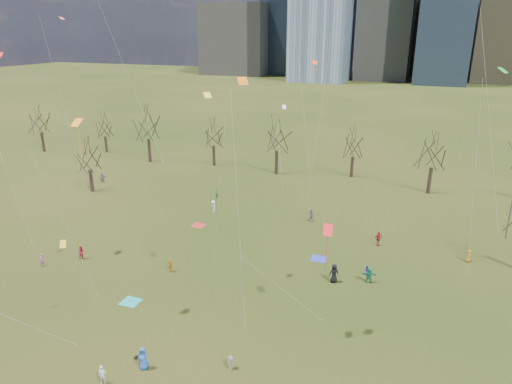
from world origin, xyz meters
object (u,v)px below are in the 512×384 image
(blanket_crimson, at_px, (198,225))
(person_0, at_px, (143,358))
(person_2, at_px, (82,252))
(person_4, at_px, (170,265))
(person_1, at_px, (102,375))
(blanket_navy, at_px, (319,259))
(blanket_teal, at_px, (131,302))

(blanket_crimson, distance_m, person_0, 25.31)
(person_2, bearing_deg, person_4, -49.77)
(person_2, relative_size, person_4, 1.02)
(blanket_crimson, bearing_deg, person_0, -71.16)
(blanket_crimson, height_order, person_1, person_1)
(blanket_navy, xyz_separation_m, blanket_crimson, (-15.93, 3.28, 0.00))
(blanket_navy, height_order, person_1, person_1)
(person_1, xyz_separation_m, person_4, (-3.63, 14.97, 0.02))
(person_0, relative_size, person_4, 1.19)
(blanket_teal, distance_m, blanket_crimson, 17.29)
(blanket_teal, bearing_deg, blanket_crimson, 97.36)
(blanket_teal, distance_m, blanket_navy, 19.51)
(blanket_navy, xyz_separation_m, person_4, (-13.16, -7.92, 0.73))
(blanket_teal, xyz_separation_m, person_0, (5.95, -6.79, 0.88))
(person_2, bearing_deg, blanket_crimson, 3.62)
(blanket_teal, bearing_deg, person_0, -48.75)
(person_1, height_order, person_4, person_4)
(person_4, bearing_deg, blanket_teal, 108.81)
(blanket_navy, bearing_deg, person_0, -110.59)
(person_0, bearing_deg, person_2, 127.12)
(blanket_crimson, relative_size, person_0, 0.90)
(blanket_teal, height_order, blanket_navy, same)
(person_2, bearing_deg, blanket_teal, -82.71)
(blanket_teal, xyz_separation_m, blanket_navy, (13.72, 13.87, 0.00))
(blanket_crimson, height_order, person_0, person_0)
(blanket_teal, xyz_separation_m, person_2, (-9.58, 5.00, 0.75))
(blanket_crimson, height_order, person_2, person_2)
(person_0, xyz_separation_m, person_1, (-1.78, -2.23, -0.17))
(blanket_crimson, distance_m, person_4, 11.55)
(blanket_crimson, bearing_deg, person_2, -121.24)
(person_2, xyz_separation_m, person_4, (10.13, 0.95, -0.02))
(person_2, bearing_deg, blanket_navy, -34.30)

